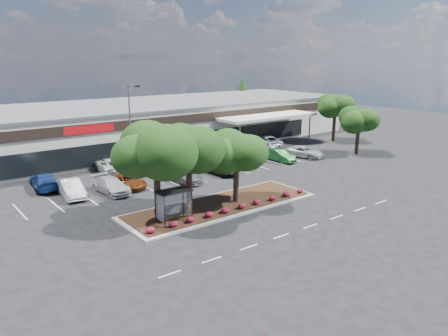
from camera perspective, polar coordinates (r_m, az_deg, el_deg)
ground at (r=37.29m, az=5.77°, el=-6.02°), size 160.00×160.00×0.00m
retail_store at (r=64.70m, az=-15.22°, el=5.15°), size 80.40×25.20×6.25m
landscape_island at (r=38.90m, az=-0.44°, el=-4.88°), size 18.00×6.00×0.26m
lane_markings at (r=44.94m, az=-3.50°, el=-2.40°), size 33.12×20.06×0.01m
shrub_row at (r=37.21m, az=1.53°, el=-5.16°), size 17.00×0.80×0.50m
bus_shelter at (r=34.46m, az=-6.70°, el=-3.71°), size 2.75×1.55×2.59m
island_tree_west at (r=34.99m, az=-8.80°, el=-0.27°), size 7.20×7.20×7.89m
island_tree_mid at (r=37.38m, az=-4.62°, el=0.35°), size 6.60×6.60×7.32m
island_tree_east at (r=38.59m, az=1.60°, el=0.21°), size 5.80×5.80×6.50m
tree_east_near at (r=62.10m, az=17.12°, el=4.74°), size 5.60×5.60×6.51m
tree_east_far at (r=70.72m, az=14.25°, el=6.49°), size 6.40×6.40×7.62m
conifer_north_east at (r=90.86m, az=2.43°, el=9.00°), size 3.96×3.96×9.00m
person_waiting at (r=35.79m, az=-4.59°, el=-5.13°), size 0.64×0.50×1.53m
light_pole at (r=43.90m, az=-11.90°, el=3.12°), size 1.43×0.52×10.39m
car_0 at (r=43.78m, az=-19.33°, el=-2.54°), size 2.27×5.16×1.65m
car_1 at (r=43.94m, az=-14.54°, el=-2.22°), size 2.48×5.32×1.50m
car_2 at (r=45.25m, az=-12.72°, el=-1.73°), size 3.49×5.29×1.35m
car_3 at (r=47.69m, az=-5.65°, el=-0.45°), size 2.83×5.92×1.63m
car_4 at (r=46.25m, az=-5.20°, el=-1.10°), size 2.03×4.65×1.33m
car_5 at (r=49.41m, az=-0.49°, el=0.01°), size 2.57×5.11×1.39m
car_6 at (r=53.77m, az=2.42°, el=1.21°), size 1.80×4.29×1.45m
car_7 at (r=55.90m, az=7.24°, el=1.66°), size 1.74×4.69×1.53m
car_8 at (r=58.72m, az=10.46°, el=2.09°), size 3.51×5.55×1.43m
car_9 at (r=47.46m, az=-22.48°, el=-1.60°), size 2.79×5.65×1.58m
car_10 at (r=52.99m, az=-14.84°, el=0.54°), size 2.90×4.58×1.45m
car_11 at (r=51.72m, az=-14.62°, el=0.34°), size 3.68×6.34×1.66m
car_12 at (r=53.03m, az=-9.63°, el=0.92°), size 4.21×6.28×1.60m
car_13 at (r=55.54m, az=-7.05°, el=1.50°), size 3.01×4.38×1.38m
car_15 at (r=59.97m, az=4.21°, el=2.55°), size 3.35×5.30×1.43m
car_16 at (r=61.32m, az=4.70°, el=2.88°), size 4.10×6.25×1.60m
car_17 at (r=64.54m, az=5.44°, el=3.50°), size 4.21×6.69×1.72m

